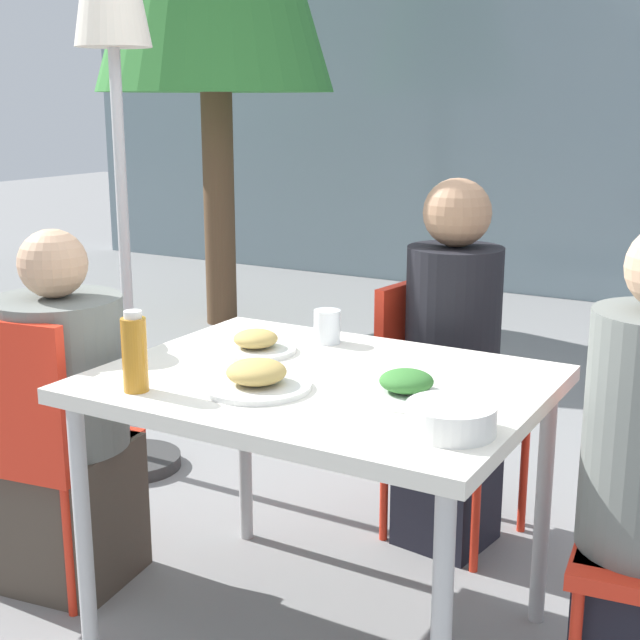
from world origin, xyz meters
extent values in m
plane|color=gray|center=(0.00, 0.00, 0.00)|extent=(24.00, 24.00, 0.00)
cube|color=silver|center=(0.00, 0.00, 0.73)|extent=(1.12, 0.86, 0.04)
cylinder|color=#B7B7B7|center=(-0.50, -0.37, 0.35)|extent=(0.04, 0.04, 0.71)
cylinder|color=#B7B7B7|center=(-0.50, 0.37, 0.35)|extent=(0.04, 0.04, 0.71)
cylinder|color=#B7B7B7|center=(0.50, 0.37, 0.35)|extent=(0.04, 0.04, 0.71)
cube|color=red|center=(-0.86, -0.12, 0.42)|extent=(0.45, 0.45, 0.04)
cube|color=red|center=(-0.83, -0.30, 0.65)|extent=(0.40, 0.09, 0.42)
cylinder|color=red|center=(-1.05, 0.02, 0.20)|extent=(0.03, 0.03, 0.40)
cylinder|color=red|center=(-0.71, 0.07, 0.20)|extent=(0.03, 0.03, 0.40)
cylinder|color=red|center=(-0.67, -0.27, 0.20)|extent=(0.03, 0.03, 0.40)
cube|color=#473D33|center=(-0.81, -0.11, 0.22)|extent=(0.38, 0.38, 0.44)
cylinder|color=slate|center=(-0.81, -0.11, 0.67)|extent=(0.38, 0.38, 0.45)
sphere|color=tan|center=(-0.81, -0.11, 0.99)|extent=(0.20, 0.20, 0.20)
cylinder|color=red|center=(0.67, 0.25, 0.20)|extent=(0.03, 0.03, 0.40)
cube|color=black|center=(0.81, 0.09, 0.22)|extent=(0.31, 0.31, 0.44)
cube|color=red|center=(0.10, 0.73, 0.42)|extent=(0.45, 0.45, 0.04)
cube|color=red|center=(-0.08, 0.76, 0.65)|extent=(0.09, 0.40, 0.42)
cylinder|color=red|center=(0.30, 0.87, 0.20)|extent=(0.03, 0.03, 0.40)
cylinder|color=red|center=(0.25, 0.54, 0.20)|extent=(0.03, 0.03, 0.40)
cylinder|color=red|center=(-0.04, 0.92, 0.20)|extent=(0.03, 0.03, 0.40)
cylinder|color=red|center=(-0.09, 0.59, 0.20)|extent=(0.03, 0.03, 0.40)
cube|color=black|center=(0.10, 0.68, 0.22)|extent=(0.31, 0.31, 0.44)
cylinder|color=black|center=(0.10, 0.68, 0.72)|extent=(0.30, 0.30, 0.56)
sphere|color=#9E7556|center=(0.10, 0.68, 1.10)|extent=(0.21, 0.21, 0.21)
cylinder|color=#333333|center=(-1.22, 0.64, 0.03)|extent=(0.36, 0.36, 0.05)
cylinder|color=#BCBCBC|center=(-1.22, 0.64, 1.21)|extent=(0.04, 0.04, 2.41)
cylinder|color=white|center=(-0.27, 0.11, 0.76)|extent=(0.23, 0.23, 0.01)
ellipsoid|color=tan|center=(-0.27, 0.11, 0.79)|extent=(0.13, 0.13, 0.05)
cylinder|color=white|center=(0.26, -0.04, 0.76)|extent=(0.24, 0.24, 0.01)
ellipsoid|color=#33702D|center=(0.26, -0.04, 0.79)|extent=(0.13, 0.13, 0.05)
cylinder|color=white|center=(-0.09, -0.16, 0.76)|extent=(0.27, 0.27, 0.01)
ellipsoid|color=tan|center=(-0.09, -0.16, 0.79)|extent=(0.15, 0.15, 0.06)
cylinder|color=#B7751E|center=(-0.33, -0.32, 0.84)|extent=(0.06, 0.06, 0.18)
cylinder|color=white|center=(-0.33, -0.32, 0.94)|extent=(0.04, 0.04, 0.02)
cylinder|color=white|center=(-0.15, 0.30, 0.80)|extent=(0.08, 0.08, 0.10)
cylinder|color=white|center=(0.44, -0.21, 0.78)|extent=(0.19, 0.19, 0.06)
cylinder|color=brown|center=(-2.34, 2.78, 0.74)|extent=(0.20, 0.20, 1.49)
camera|label=1|loc=(1.08, -1.90, 1.44)|focal=50.00mm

